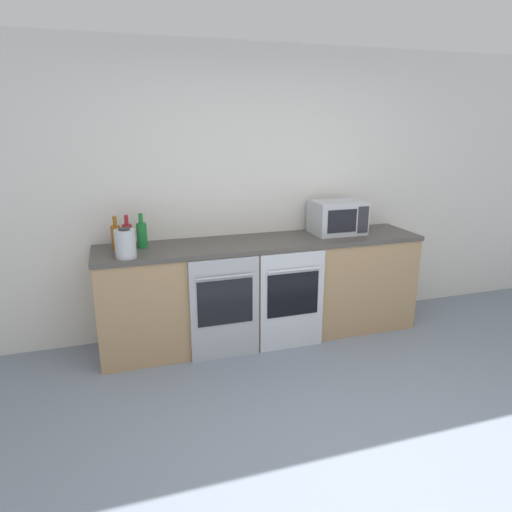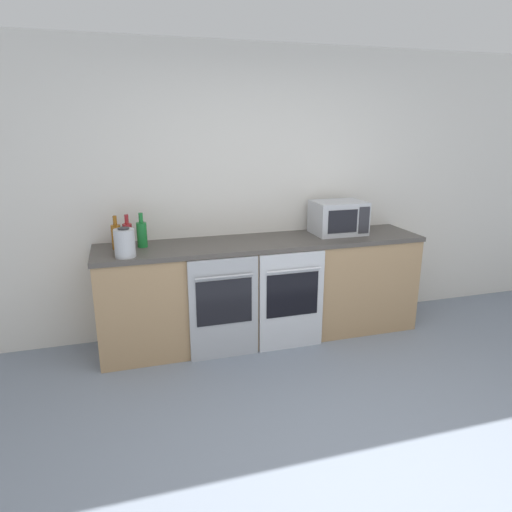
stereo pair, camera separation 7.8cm
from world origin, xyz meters
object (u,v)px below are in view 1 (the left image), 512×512
(bottle_amber, at_px, (116,237))
(kettle, at_px, (125,244))
(bottle_red, at_px, (128,235))
(oven_right, at_px, (292,301))
(microwave, at_px, (337,217))
(bottle_green, at_px, (142,234))
(oven_left, at_px, (225,309))

(bottle_amber, relative_size, kettle, 1.20)
(bottle_red, distance_m, bottle_amber, 0.10)
(oven_right, xyz_separation_m, bottle_amber, (-1.41, 0.39, 0.58))
(oven_right, height_order, microwave, microwave)
(bottle_green, bearing_deg, oven_right, -18.18)
(bottle_amber, xyz_separation_m, kettle, (0.06, -0.27, 0.00))
(oven_left, height_order, kettle, kettle)
(oven_left, height_order, bottle_amber, bottle_amber)
(oven_left, bearing_deg, bottle_green, 146.82)
(kettle, bearing_deg, bottle_amber, 103.14)
(oven_right, height_order, kettle, kettle)
(oven_left, height_order, bottle_green, bottle_green)
(oven_right, relative_size, bottle_amber, 3.14)
(microwave, xyz_separation_m, kettle, (-1.94, -0.26, -0.04))
(oven_right, bearing_deg, oven_left, 180.00)
(microwave, relative_size, bottle_red, 1.72)
(oven_left, relative_size, bottle_amber, 3.14)
(oven_left, xyz_separation_m, bottle_red, (-0.72, 0.42, 0.58))
(microwave, distance_m, kettle, 1.96)
(bottle_amber, distance_m, kettle, 0.28)
(kettle, bearing_deg, bottle_green, 62.28)
(oven_right, distance_m, bottle_amber, 1.57)
(oven_right, height_order, bottle_green, bottle_green)
(bottle_red, xyz_separation_m, bottle_amber, (-0.09, -0.03, 0.00))
(oven_left, bearing_deg, oven_right, 0.00)
(oven_left, distance_m, bottle_green, 0.93)
(bottle_red, bearing_deg, bottle_amber, -160.68)
(bottle_amber, bearing_deg, microwave, -0.26)
(microwave, bearing_deg, bottle_green, 179.54)
(bottle_green, xyz_separation_m, kettle, (-0.14, -0.27, -0.00))
(bottle_red, height_order, kettle, bottle_red)
(oven_right, bearing_deg, bottle_amber, 164.55)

